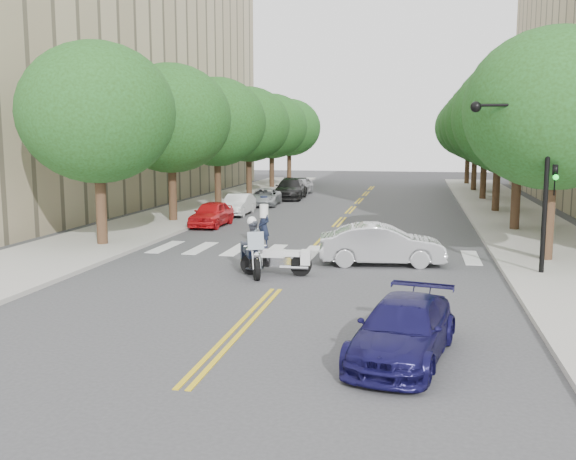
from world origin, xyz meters
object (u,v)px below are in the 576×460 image
(motorcycle_parked, at_px, (282,259))
(convertible, at_px, (382,245))
(sedan_blue, at_px, (403,330))
(officer_standing, at_px, (264,227))
(motorcycle_police, at_px, (252,249))

(motorcycle_parked, relative_size, convertible, 0.54)
(sedan_blue, bearing_deg, convertible, 106.95)
(convertible, relative_size, sedan_blue, 1.06)
(officer_standing, bearing_deg, sedan_blue, -25.14)
(motorcycle_police, bearing_deg, sedan_blue, 101.18)
(motorcycle_police, xyz_separation_m, convertible, (4.18, 2.54, -0.14))
(convertible, bearing_deg, sedan_blue, 178.26)
(motorcycle_parked, height_order, officer_standing, officer_standing)
(motorcycle_parked, xyz_separation_m, sedan_blue, (4.14, -7.47, 0.08))
(officer_standing, bearing_deg, convertible, 10.29)
(motorcycle_parked, xyz_separation_m, convertible, (3.15, 2.49, 0.20))
(motorcycle_police, bearing_deg, motorcycle_parked, 158.94)
(motorcycle_police, relative_size, officer_standing, 1.33)
(motorcycle_police, height_order, motorcycle_parked, motorcycle_police)
(motorcycle_parked, distance_m, officer_standing, 5.66)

